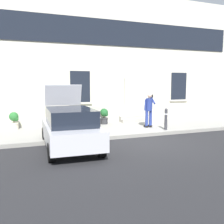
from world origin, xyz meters
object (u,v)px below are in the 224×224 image
object	(u,v)px
hatchback_car_silver	(70,127)
planter_terracotta	(56,118)
planter_olive	(93,116)
bollard_near_person	(166,118)
planter_charcoal	(104,116)
bollard_far_left	(99,122)
planter_cream	(14,120)
person_on_phone	(149,108)

from	to	relation	value
hatchback_car_silver	planter_terracotta	distance (m)	4.18
planter_olive	hatchback_car_silver	bearing A→B (deg)	-117.30
bollard_near_person	planter_olive	size ratio (longest dim) A/B	1.22
planter_charcoal	planter_olive	bearing A→B (deg)	175.67
bollard_far_left	planter_charcoal	world-z (taller)	bollard_far_left
planter_cream	planter_terracotta	world-z (taller)	same
person_on_phone	planter_cream	size ratio (longest dim) A/B	2.04
bollard_far_left	planter_olive	size ratio (longest dim) A/B	1.22
hatchback_car_silver	person_on_phone	world-z (taller)	hatchback_car_silver
bollard_near_person	planter_charcoal	xyz separation A→B (m)	(-2.21, 2.72, -0.11)
bollard_near_person	planter_charcoal	world-z (taller)	bollard_near_person
planter_terracotta	hatchback_car_silver	bearing A→B (deg)	-91.30
bollard_far_left	planter_charcoal	size ratio (longest dim) A/B	1.22
bollard_far_left	planter_terracotta	xyz separation A→B (m)	(-1.45, 2.85, -0.11)
planter_olive	planter_cream	bearing A→B (deg)	-178.31
person_on_phone	planter_olive	xyz separation A→B (m)	(-2.38, 1.88, -0.55)
hatchback_car_silver	planter_charcoal	xyz separation A→B (m)	(2.72, 4.04, -0.19)
bollard_far_left	planter_olive	world-z (taller)	bollard_far_left
planter_cream	planter_charcoal	size ratio (longest dim) A/B	1.00
bollard_near_person	planter_charcoal	distance (m)	3.50
hatchback_car_silver	planter_cream	distance (m)	4.42
planter_olive	bollard_far_left	bearing A→B (deg)	-101.57
bollard_near_person	planter_olive	bearing A→B (deg)	135.61
bollard_near_person	bollard_far_left	bearing A→B (deg)	180.00
person_on_phone	planter_terracotta	size ratio (longest dim) A/B	2.04
bollard_near_person	person_on_phone	world-z (taller)	person_on_phone
planter_cream	bollard_near_person	bearing A→B (deg)	-21.08
bollard_far_left	planter_charcoal	distance (m)	2.96
planter_olive	bollard_near_person	bearing A→B (deg)	-44.39
bollard_far_left	planter_terracotta	distance (m)	3.20
planter_terracotta	bollard_near_person	bearing A→B (deg)	-30.49
bollard_near_person	planter_terracotta	distance (m)	5.61
planter_cream	person_on_phone	bearing A→B (deg)	-15.37
bollard_near_person	person_on_phone	xyz separation A→B (m)	(-0.45, 0.88, 0.44)
person_on_phone	planter_cream	world-z (taller)	person_on_phone
bollard_near_person	planter_olive	world-z (taller)	bollard_near_person
person_on_phone	planter_charcoal	xyz separation A→B (m)	(-1.77, 1.83, -0.55)
hatchback_car_silver	bollard_near_person	distance (m)	5.11
bollard_far_left	planter_cream	size ratio (longest dim) A/B	1.22
hatchback_car_silver	planter_cream	world-z (taller)	hatchback_car_silver
hatchback_car_silver	person_on_phone	distance (m)	5.01
hatchback_car_silver	planter_charcoal	world-z (taller)	hatchback_car_silver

